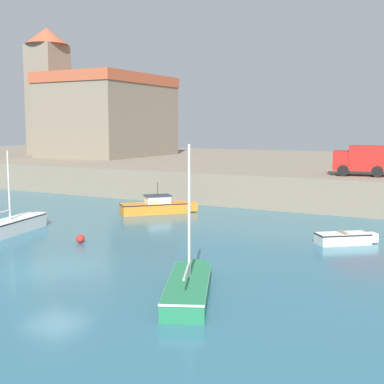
{
  "coord_description": "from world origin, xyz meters",
  "views": [
    {
      "loc": [
        15.82,
        -16.85,
        6.12
      ],
      "look_at": [
        0.09,
        12.25,
        2.0
      ],
      "focal_mm": 50.0,
      "sensor_mm": 36.0,
      "label": 1
    }
  ],
  "objects_px": {
    "truck_on_quay": "(365,159)",
    "mooring_buoy": "(80,239)",
    "motorboat_orange_3": "(157,206)",
    "sailboat_green_1": "(189,287)",
    "sailboat_white_0": "(7,227)",
    "dinghy_white_2": "(345,238)",
    "church": "(100,112)"
  },
  "relations": [
    {
      "from": "dinghy_white_2",
      "to": "truck_on_quay",
      "type": "bearing_deg",
      "value": 96.62
    },
    {
      "from": "church",
      "to": "truck_on_quay",
      "type": "xyz_separation_m",
      "value": [
        33.51,
        -11.87,
        -4.12
      ]
    },
    {
      "from": "truck_on_quay",
      "to": "mooring_buoy",
      "type": "bearing_deg",
      "value": -119.74
    },
    {
      "from": "mooring_buoy",
      "to": "truck_on_quay",
      "type": "bearing_deg",
      "value": 60.26
    },
    {
      "from": "motorboat_orange_3",
      "to": "mooring_buoy",
      "type": "relative_size",
      "value": 10.56
    },
    {
      "from": "sailboat_white_0",
      "to": "church",
      "type": "distance_m",
      "value": 36.43
    },
    {
      "from": "dinghy_white_2",
      "to": "sailboat_white_0",
      "type": "bearing_deg",
      "value": -158.98
    },
    {
      "from": "sailboat_white_0",
      "to": "dinghy_white_2",
      "type": "distance_m",
      "value": 18.58
    },
    {
      "from": "motorboat_orange_3",
      "to": "truck_on_quay",
      "type": "distance_m",
      "value": 15.54
    },
    {
      "from": "dinghy_white_2",
      "to": "church",
      "type": "bearing_deg",
      "value": 145.13
    },
    {
      "from": "mooring_buoy",
      "to": "truck_on_quay",
      "type": "relative_size",
      "value": 0.1
    },
    {
      "from": "sailboat_white_0",
      "to": "church",
      "type": "bearing_deg",
      "value": 119.59
    },
    {
      "from": "motorboat_orange_3",
      "to": "truck_on_quay",
      "type": "relative_size",
      "value": 1.04
    },
    {
      "from": "motorboat_orange_3",
      "to": "sailboat_green_1",
      "type": "bearing_deg",
      "value": -54.37
    },
    {
      "from": "sailboat_white_0",
      "to": "motorboat_orange_3",
      "type": "xyz_separation_m",
      "value": [
        3.52,
        10.32,
        0.04
      ]
    },
    {
      "from": "motorboat_orange_3",
      "to": "church",
      "type": "distance_m",
      "value": 30.48
    },
    {
      "from": "church",
      "to": "truck_on_quay",
      "type": "distance_m",
      "value": 35.79
    },
    {
      "from": "dinghy_white_2",
      "to": "mooring_buoy",
      "type": "distance_m",
      "value": 13.82
    },
    {
      "from": "sailboat_white_0",
      "to": "motorboat_orange_3",
      "type": "bearing_deg",
      "value": 71.19
    },
    {
      "from": "mooring_buoy",
      "to": "church",
      "type": "bearing_deg",
      "value": 126.44
    },
    {
      "from": "sailboat_green_1",
      "to": "truck_on_quay",
      "type": "distance_m",
      "value": 24.25
    },
    {
      "from": "motorboat_orange_3",
      "to": "mooring_buoy",
      "type": "distance_m",
      "value": 10.19
    },
    {
      "from": "sailboat_green_1",
      "to": "truck_on_quay",
      "type": "height_order",
      "value": "sailboat_green_1"
    },
    {
      "from": "truck_on_quay",
      "to": "church",
      "type": "bearing_deg",
      "value": 160.49
    },
    {
      "from": "sailboat_white_0",
      "to": "mooring_buoy",
      "type": "relative_size",
      "value": 15.34
    },
    {
      "from": "sailboat_green_1",
      "to": "church",
      "type": "height_order",
      "value": "church"
    },
    {
      "from": "dinghy_white_2",
      "to": "motorboat_orange_3",
      "type": "height_order",
      "value": "motorboat_orange_3"
    },
    {
      "from": "sailboat_green_1",
      "to": "mooring_buoy",
      "type": "relative_size",
      "value": 12.87
    },
    {
      "from": "sailboat_white_0",
      "to": "dinghy_white_2",
      "type": "bearing_deg",
      "value": 21.02
    },
    {
      "from": "church",
      "to": "mooring_buoy",
      "type": "bearing_deg",
      "value": -53.56
    },
    {
      "from": "motorboat_orange_3",
      "to": "mooring_buoy",
      "type": "xyz_separation_m",
      "value": [
        1.58,
        -10.07,
        -0.26
      ]
    },
    {
      "from": "dinghy_white_2",
      "to": "mooring_buoy",
      "type": "height_order",
      "value": "dinghy_white_2"
    }
  ]
}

